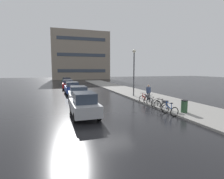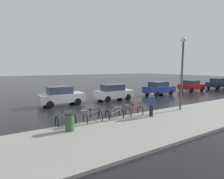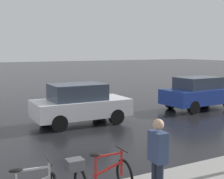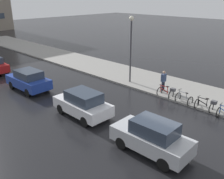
% 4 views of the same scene
% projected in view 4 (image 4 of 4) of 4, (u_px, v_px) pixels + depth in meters
% --- Properties ---
extents(ground_plane, '(140.00, 140.00, 0.00)m').
position_uv_depth(ground_plane, '(168.00, 129.00, 14.44)').
color(ground_plane, black).
extents(sidewalk_kerb, '(4.80, 60.00, 0.14)m').
position_uv_depth(sidewalk_kerb, '(115.00, 71.00, 24.95)').
color(sidewalk_kerb, gray).
rests_on(sidewalk_kerb, ground).
extents(bicycle_second, '(0.71, 1.33, 0.95)m').
position_uv_depth(bicycle_second, '(206.00, 105.00, 16.42)').
color(bicycle_second, black).
rests_on(bicycle_second, ground).
extents(bicycle_third, '(0.80, 1.14, 0.97)m').
position_uv_depth(bicycle_third, '(184.00, 99.00, 17.60)').
color(bicycle_third, black).
rests_on(bicycle_third, ground).
extents(bicycle_farthest, '(0.72, 1.35, 0.96)m').
position_uv_depth(bicycle_farthest, '(167.00, 92.00, 18.53)').
color(bicycle_farthest, black).
rests_on(bicycle_farthest, ground).
extents(car_silver, '(1.79, 3.99, 1.73)m').
position_uv_depth(car_silver, '(152.00, 137.00, 11.99)').
color(car_silver, '#B2B5BA').
rests_on(car_silver, ground).
extents(car_white, '(1.89, 3.98, 1.68)m').
position_uv_depth(car_white, '(83.00, 104.00, 15.69)').
color(car_white, silver).
rests_on(car_white, ground).
extents(car_blue, '(1.97, 4.10, 1.67)m').
position_uv_depth(car_blue, '(29.00, 80.00, 20.00)').
color(car_blue, navy).
rests_on(car_blue, ground).
extents(pedestrian, '(0.42, 0.27, 1.74)m').
position_uv_depth(pedestrian, '(163.00, 80.00, 19.52)').
color(pedestrian, '#1E2333').
rests_on(pedestrian, ground).
extents(streetlamp, '(0.39, 0.39, 5.69)m').
position_uv_depth(streetlamp, '(131.00, 41.00, 20.52)').
color(streetlamp, '#424247').
rests_on(streetlamp, ground).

